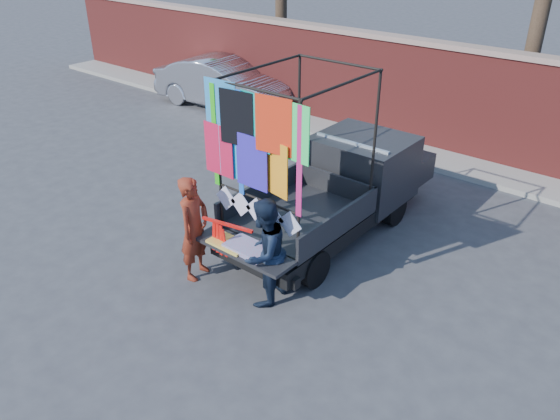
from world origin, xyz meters
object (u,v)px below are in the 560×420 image
Objects in this scene: sedan at (224,83)px; man at (264,253)px; pickup_truck at (346,185)px; woman at (194,228)px.

man reaches higher than sedan.
man is at bearing -138.71° from sedan.
pickup_truck reaches higher than sedan.
woman is at bearing -89.78° from man.
man is at bearing -81.85° from pickup_truck.
man is (1.29, 0.19, -0.02)m from woman.
sedan is at bearing 151.60° from pickup_truck.
pickup_truck is at bearing -179.83° from man.
woman is (5.95, -6.65, 0.15)m from sedan.
pickup_truck is 2.88× the size of woman.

